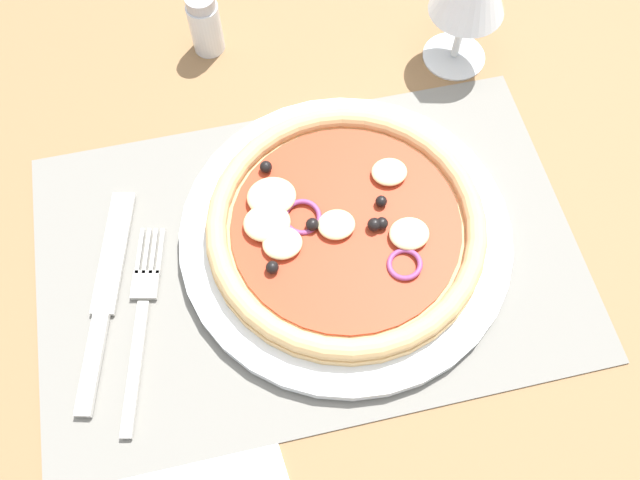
# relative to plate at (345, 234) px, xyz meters

# --- Properties ---
(ground_plane) EXTENTS (1.90, 1.40, 0.02)m
(ground_plane) POSITION_rel_plate_xyz_m (-0.04, -0.01, -0.02)
(ground_plane) COLOR olive
(placemat) EXTENTS (0.47, 0.30, 0.00)m
(placemat) POSITION_rel_plate_xyz_m (-0.04, -0.01, -0.01)
(placemat) COLOR slate
(placemat) RESTS_ON ground_plane
(plate) EXTENTS (0.29, 0.29, 0.01)m
(plate) POSITION_rel_plate_xyz_m (0.00, 0.00, 0.00)
(plate) COLOR white
(plate) RESTS_ON placemat
(pizza) EXTENTS (0.24, 0.24, 0.03)m
(pizza) POSITION_rel_plate_xyz_m (-0.00, 0.00, 0.02)
(pizza) COLOR tan
(pizza) RESTS_ON plate
(fork) EXTENTS (0.05, 0.18, 0.00)m
(fork) POSITION_rel_plate_xyz_m (-0.18, -0.03, -0.00)
(fork) COLOR silver
(fork) RESTS_ON placemat
(knife) EXTENTS (0.07, 0.20, 0.01)m
(knife) POSITION_rel_plate_xyz_m (-0.21, -0.01, -0.00)
(knife) COLOR silver
(knife) RESTS_ON placemat
(napkin) EXTENTS (0.17, 0.16, 0.00)m
(napkin) POSITION_rel_plate_xyz_m (-0.17, -0.15, -0.01)
(napkin) COLOR white
(napkin) RESTS_ON ground_plane
(pepper_shaker) EXTENTS (0.03, 0.03, 0.07)m
(pepper_shaker) POSITION_rel_plate_xyz_m (-0.09, 0.25, 0.02)
(pepper_shaker) COLOR silver
(pepper_shaker) RESTS_ON ground_plane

